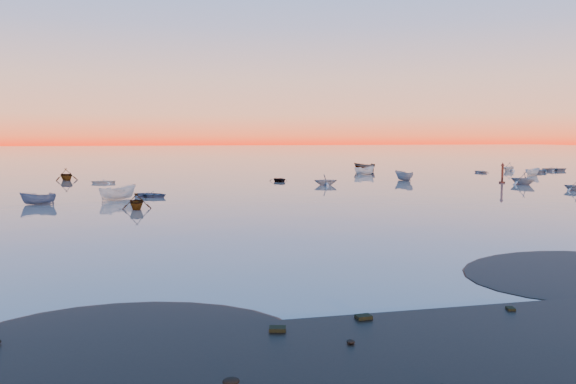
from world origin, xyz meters
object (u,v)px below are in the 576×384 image
object	(u,v)px
boat_near_right	(523,185)
channel_marker	(502,175)
boat_near_left	(151,197)
boat_near_center	(118,200)

from	to	relation	value
boat_near_right	channel_marker	distance (m)	3.65
boat_near_left	boat_near_center	distance (m)	3.87
boat_near_center	channel_marker	world-z (taller)	channel_marker
boat_near_left	channel_marker	distance (m)	50.17
boat_near_center	channel_marker	size ratio (longest dim) A/B	1.42
boat_near_left	boat_near_right	xyz separation A→B (m)	(50.54, 5.10, 0.00)
boat_near_right	boat_near_left	bearing A→B (deg)	-16.66
channel_marker	boat_near_right	bearing A→B (deg)	-71.54
boat_near_left	boat_near_center	size ratio (longest dim) A/B	0.86
channel_marker	boat_near_left	bearing A→B (deg)	-170.40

